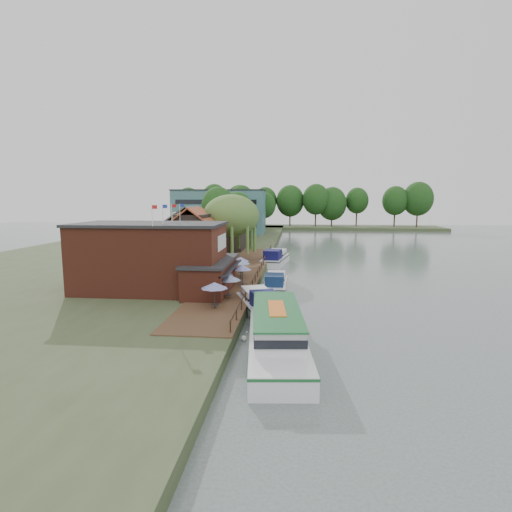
{
  "coord_description": "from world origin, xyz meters",
  "views": [
    {
      "loc": [
        -0.69,
        -41.66,
        10.78
      ],
      "look_at": [
        -6.0,
        12.0,
        3.0
      ],
      "focal_mm": 28.0,
      "sensor_mm": 36.0,
      "label": 1
    }
  ],
  "objects_px": {
    "willow": "(231,228)",
    "cruiser_1": "(275,281)",
    "cottage_c": "(225,228)",
    "umbrella_0": "(215,295)",
    "tour_boat": "(277,332)",
    "swan": "(244,338)",
    "cruiser_0": "(260,301)",
    "pub": "(169,257)",
    "hotel_block": "(220,212)",
    "cruiser_2": "(275,256)",
    "umbrella_2": "(222,281)",
    "umbrella_4": "(241,269)",
    "cottage_a": "(195,238)",
    "umbrella_1": "(229,287)",
    "umbrella_5": "(241,266)",
    "umbrella_3": "(242,275)",
    "cottage_b": "(192,232)"
  },
  "relations": [
    {
      "from": "willow",
      "to": "cruiser_1",
      "type": "distance_m",
      "value": 17.08
    },
    {
      "from": "cottage_b",
      "to": "cruiser_1",
      "type": "distance_m",
      "value": 24.94
    },
    {
      "from": "willow",
      "to": "swan",
      "type": "bearing_deg",
      "value": -79.24
    },
    {
      "from": "umbrella_4",
      "to": "umbrella_1",
      "type": "bearing_deg",
      "value": -88.78
    },
    {
      "from": "cottage_c",
      "to": "umbrella_2",
      "type": "bearing_deg",
      "value": -80.52
    },
    {
      "from": "cruiser_1",
      "to": "tour_boat",
      "type": "bearing_deg",
      "value": -86.18
    },
    {
      "from": "umbrella_3",
      "to": "umbrella_4",
      "type": "distance_m",
      "value": 4.15
    },
    {
      "from": "hotel_block",
      "to": "cottage_c",
      "type": "height_order",
      "value": "hotel_block"
    },
    {
      "from": "hotel_block",
      "to": "cruiser_2",
      "type": "relative_size",
      "value": 2.34
    },
    {
      "from": "willow",
      "to": "pub",
      "type": "bearing_deg",
      "value": -99.93
    },
    {
      "from": "hotel_block",
      "to": "cottage_a",
      "type": "relative_size",
      "value": 2.95
    },
    {
      "from": "willow",
      "to": "umbrella_1",
      "type": "relative_size",
      "value": 4.39
    },
    {
      "from": "umbrella_2",
      "to": "umbrella_3",
      "type": "relative_size",
      "value": 1.0
    },
    {
      "from": "cottage_b",
      "to": "umbrella_1",
      "type": "relative_size",
      "value": 4.04
    },
    {
      "from": "umbrella_2",
      "to": "cruiser_1",
      "type": "bearing_deg",
      "value": 49.15
    },
    {
      "from": "pub",
      "to": "swan",
      "type": "xyz_separation_m",
      "value": [
        9.5,
        -11.58,
        -4.43
      ]
    },
    {
      "from": "cruiser_1",
      "to": "umbrella_4",
      "type": "bearing_deg",
      "value": 164.65
    },
    {
      "from": "pub",
      "to": "hotel_block",
      "type": "height_order",
      "value": "hotel_block"
    },
    {
      "from": "umbrella_0",
      "to": "umbrella_2",
      "type": "bearing_deg",
      "value": 94.6
    },
    {
      "from": "umbrella_5",
      "to": "hotel_block",
      "type": "bearing_deg",
      "value": 103.07
    },
    {
      "from": "tour_boat",
      "to": "swan",
      "type": "bearing_deg",
      "value": 134.65
    },
    {
      "from": "umbrella_1",
      "to": "umbrella_5",
      "type": "distance_m",
      "value": 11.94
    },
    {
      "from": "hotel_block",
      "to": "willow",
      "type": "distance_m",
      "value": 52.29
    },
    {
      "from": "umbrella_2",
      "to": "willow",
      "type": "bearing_deg",
      "value": 96.31
    },
    {
      "from": "umbrella_0",
      "to": "cruiser_0",
      "type": "relative_size",
      "value": 0.24
    },
    {
      "from": "pub",
      "to": "umbrella_5",
      "type": "bearing_deg",
      "value": 53.68
    },
    {
      "from": "umbrella_3",
      "to": "umbrella_5",
      "type": "distance_m",
      "value": 6.16
    },
    {
      "from": "hotel_block",
      "to": "umbrella_3",
      "type": "bearing_deg",
      "value": -77.22
    },
    {
      "from": "hotel_block",
      "to": "umbrella_4",
      "type": "distance_m",
      "value": 66.06
    },
    {
      "from": "cottage_c",
      "to": "cruiser_2",
      "type": "relative_size",
      "value": 0.78
    },
    {
      "from": "umbrella_4",
      "to": "cruiser_0",
      "type": "relative_size",
      "value": 0.24
    },
    {
      "from": "umbrella_0",
      "to": "umbrella_4",
      "type": "height_order",
      "value": "same"
    },
    {
      "from": "cruiser_2",
      "to": "cruiser_0",
      "type": "bearing_deg",
      "value": -81.35
    },
    {
      "from": "cruiser_2",
      "to": "umbrella_2",
      "type": "bearing_deg",
      "value": -91.2
    },
    {
      "from": "umbrella_2",
      "to": "swan",
      "type": "relative_size",
      "value": 5.4
    },
    {
      "from": "cottage_b",
      "to": "pub",
      "type": "bearing_deg",
      "value": -80.91
    },
    {
      "from": "umbrella_1",
      "to": "cruiser_2",
      "type": "bearing_deg",
      "value": 83.5
    },
    {
      "from": "umbrella_2",
      "to": "umbrella_5",
      "type": "xyz_separation_m",
      "value": [
        0.68,
        9.33,
        0.0
      ]
    },
    {
      "from": "cottage_b",
      "to": "umbrella_2",
      "type": "xyz_separation_m",
      "value": [
        9.77,
        -25.55,
        -2.96
      ]
    },
    {
      "from": "hotel_block",
      "to": "cottage_a",
      "type": "bearing_deg",
      "value": -82.87
    },
    {
      "from": "pub",
      "to": "tour_boat",
      "type": "xyz_separation_m",
      "value": [
        12.14,
        -13.79,
        -3.09
      ]
    },
    {
      "from": "cruiser_0",
      "to": "umbrella_5",
      "type": "bearing_deg",
      "value": 86.05
    },
    {
      "from": "umbrella_3",
      "to": "umbrella_5",
      "type": "height_order",
      "value": "same"
    },
    {
      "from": "willow",
      "to": "cruiser_1",
      "type": "height_order",
      "value": "willow"
    },
    {
      "from": "cruiser_1",
      "to": "cruiser_2",
      "type": "relative_size",
      "value": 0.86
    },
    {
      "from": "tour_boat",
      "to": "cruiser_0",
      "type": "bearing_deg",
      "value": 96.66
    },
    {
      "from": "umbrella_1",
      "to": "willow",
      "type": "bearing_deg",
      "value": 98.46
    },
    {
      "from": "umbrella_4",
      "to": "swan",
      "type": "relative_size",
      "value": 5.47
    },
    {
      "from": "cottage_c",
      "to": "umbrella_0",
      "type": "height_order",
      "value": "cottage_c"
    },
    {
      "from": "cruiser_1",
      "to": "cruiser_2",
      "type": "distance_m",
      "value": 18.8
    }
  ]
}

